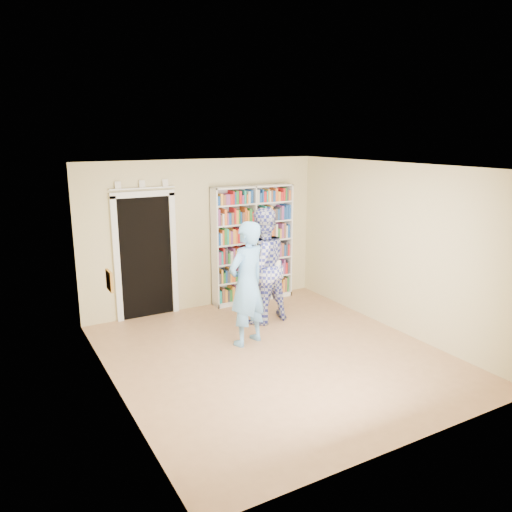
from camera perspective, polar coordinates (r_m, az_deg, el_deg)
The scene contains 11 objects.
floor at distance 7.38m, azimuth 2.17°, elevation -11.26°, with size 5.00×5.00×0.00m, color #A87851.
ceiling at distance 6.70m, azimuth 2.38°, elevation 10.15°, with size 5.00×5.00×0.00m, color white.
wall_back at distance 9.09m, azimuth -5.98°, elevation 2.45°, with size 4.50×4.50×0.00m, color beige.
wall_left at distance 6.10m, azimuth -16.13°, elevation -3.67°, with size 5.00×5.00×0.00m, color beige.
wall_right at distance 8.29m, azimuth 15.67°, elevation 0.90°, with size 5.00×5.00×0.00m, color beige.
bookshelf at distance 9.40m, azimuth -0.40°, elevation 1.42°, with size 1.60×0.30×2.20m.
doorway at distance 8.74m, azimuth -12.52°, elevation 0.59°, with size 1.10×0.08×2.43m.
wall_art at distance 6.28m, azimuth -16.41°, elevation -2.72°, with size 0.03×0.25×0.25m, color brown.
man_blue at distance 7.45m, azimuth -1.04°, elevation -3.20°, with size 0.69×0.45×1.89m, color #67A9E6.
man_plaid at distance 8.33m, azimuth 0.65°, elevation -1.16°, with size 0.95×0.74×1.95m, color #33399C.
paper_sheet at distance 8.19m, azimuth 2.28°, elevation -1.54°, with size 0.20×0.01×0.28m, color white.
Camera 1 is at (-3.50, -5.70, 3.12)m, focal length 35.00 mm.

